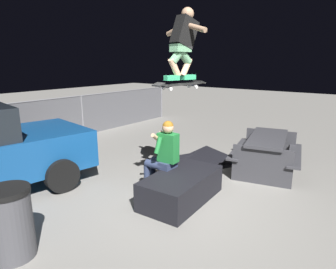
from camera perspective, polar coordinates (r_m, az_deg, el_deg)
name	(u,v)px	position (r m, az deg, el deg)	size (l,w,h in m)	color
ground_plane	(183,206)	(4.84, 3.00, -13.87)	(40.00, 40.00, 0.00)	gray
ledge_box_main	(181,187)	(4.93, 2.63, -10.26)	(1.51, 0.80, 0.47)	black
person_sitting_on_ledge	(163,153)	(5.08, -0.98, -3.64)	(0.59, 0.76, 1.30)	#2D3856
skateboard	(180,85)	(4.83, 2.41, 9.74)	(1.04, 0.43, 0.13)	black
skater_airborne	(183,41)	(4.87, 3.02, 17.86)	(0.64, 0.88, 1.12)	#2D9E66
kicker_ramp	(197,163)	(6.60, 5.65, -5.54)	(1.52, 1.37, 0.34)	black
picnic_table_back	(267,148)	(6.46, 18.76, -2.55)	(1.95, 1.68, 0.75)	#38383D
trash_bin	(11,223)	(3.99, -28.38, -15.00)	(0.51, 0.51, 0.87)	#47474C
fence_back	(18,125)	(8.45, -27.23, 1.69)	(12.05, 0.05, 1.27)	slate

